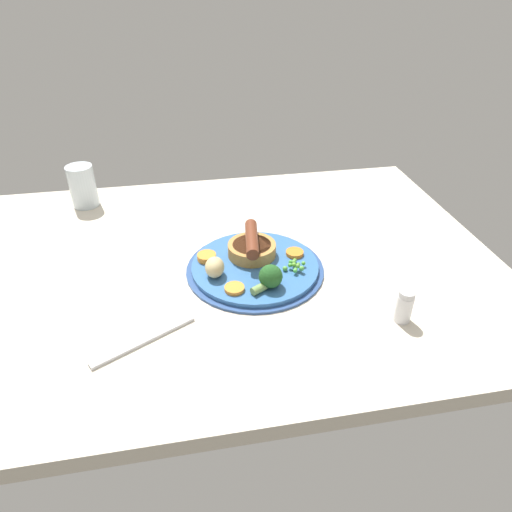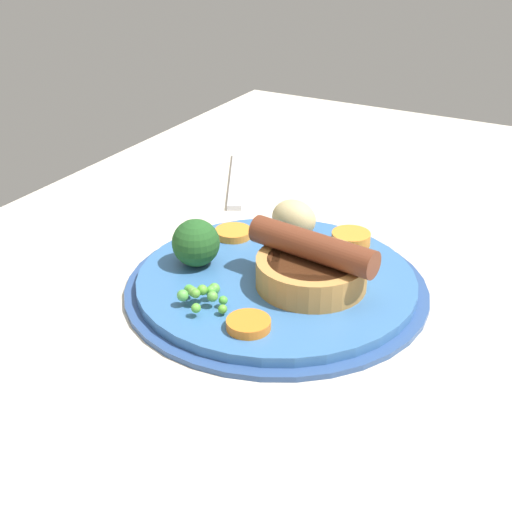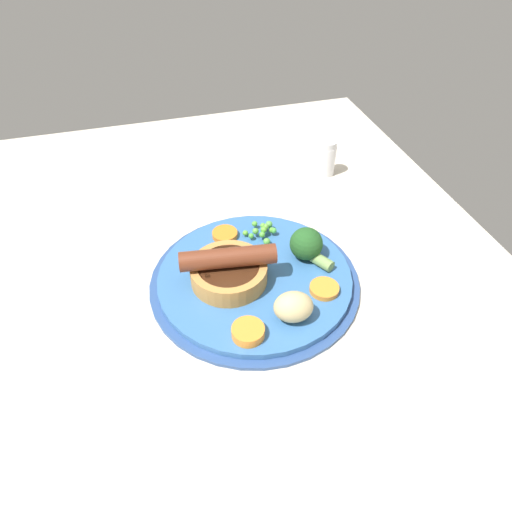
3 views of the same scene
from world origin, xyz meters
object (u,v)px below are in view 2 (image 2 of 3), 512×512
broccoli_floret_near (196,243)px  carrot_slice_1 (235,231)px  dinner_plate (276,284)px  sausage_pudding (312,266)px  potato_chunk_1 (294,219)px  pea_pile (202,294)px  fork (237,179)px  carrot_slice_2 (249,324)px  carrot_slice_5 (351,238)px

broccoli_floret_near → carrot_slice_1: bearing=149.0°
dinner_plate → sausage_pudding: 4.31cm
sausage_pudding → potato_chunk_1: size_ratio=2.60×
carrot_slice_1 → dinner_plate: bearing=-126.5°
potato_chunk_1 → sausage_pudding: bearing=-144.8°
broccoli_floret_near → pea_pile: bearing=6.5°
dinner_plate → fork: 26.64cm
potato_chunk_1 → fork: potato_chunk_1 is taller
fork → sausage_pudding: bearing=-165.2°
fork → carrot_slice_2: bearing=-176.5°
broccoli_floret_near → fork: 24.25cm
carrot_slice_1 → carrot_slice_2: same height
dinner_plate → pea_pile: pea_pile is taller
carrot_slice_1 → sausage_pudding: bearing=-116.9°
sausage_pudding → carrot_slice_2: bearing=-91.4°
pea_pile → potato_chunk_1: (15.18, -0.91, 0.95)cm
sausage_pudding → broccoli_floret_near: sausage_pudding is taller
broccoli_floret_near → carrot_slice_2: broccoli_floret_near is taller
sausage_pudding → carrot_slice_5: bearing=98.0°
broccoli_floret_near → carrot_slice_5: (10.44, -10.87, -1.47)cm
broccoli_floret_near → fork: broccoli_floret_near is taller
pea_pile → carrot_slice_5: (16.23, -6.54, -0.31)cm
sausage_pudding → fork: size_ratio=0.66×
potato_chunk_1 → carrot_slice_5: 5.87cm
dinner_plate → carrot_slice_5: (9.10, -3.34, 1.43)cm
carrot_slice_1 → fork: (15.51, 8.92, -1.46)cm
carrot_slice_2 → potato_chunk_1: bearing=14.4°
sausage_pudding → broccoli_floret_near: (-1.38, 10.87, 0.18)cm
pea_pile → carrot_slice_5: size_ratio=1.25×
carrot_slice_1 → carrot_slice_2: size_ratio=1.03×
pea_pile → potato_chunk_1: potato_chunk_1 is taller
pea_pile → broccoli_floret_near: size_ratio=0.75×
sausage_pudding → broccoli_floret_near: size_ratio=1.91×
sausage_pudding → carrot_slice_2: 8.74cm
broccoli_floret_near → carrot_slice_1: (6.85, -0.09, -1.70)cm
carrot_slice_1 → potato_chunk_1: bearing=-63.7°
fork → dinner_plate: bearing=-170.5°
dinner_plate → carrot_slice_5: carrot_slice_5 is taller
dinner_plate → sausage_pudding: bearing=-89.4°
potato_chunk_1 → fork: (12.98, 14.06, -2.96)cm
sausage_pudding → potato_chunk_1: 9.80cm
broccoli_floret_near → carrot_slice_2: (-7.11, -9.47, -1.68)cm
sausage_pudding → fork: (20.99, 19.70, -2.99)cm
dinner_plate → potato_chunk_1: 8.79cm
carrot_slice_1 → carrot_slice_2: (-13.97, -9.37, 0.02)cm
potato_chunk_1 → carrot_slice_1: 5.92cm
potato_chunk_1 → dinner_plate: bearing=-164.1°
fork → pea_pile: bearing=176.7°
pea_pile → fork: pea_pile is taller
dinner_plate → carrot_slice_2: carrot_slice_2 is taller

